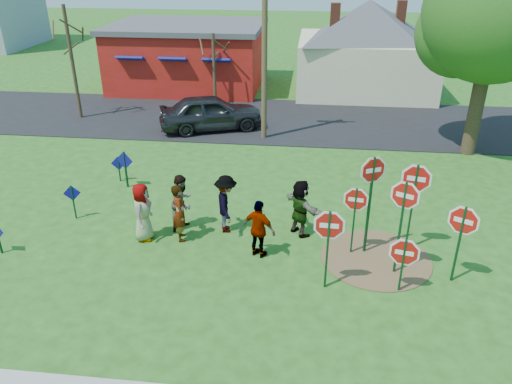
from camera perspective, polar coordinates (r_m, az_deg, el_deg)
ground at (r=16.03m, az=-3.04°, el=-4.61°), size 120.00×120.00×0.00m
road at (r=26.46m, az=1.00°, el=8.29°), size 120.00×7.50×0.04m
dirt_patch at (r=15.14m, az=13.52°, el=-7.38°), size 3.20×3.20×0.03m
red_building at (r=33.10m, az=-7.69°, el=15.24°), size 9.40×7.69×3.90m
cream_house at (r=32.12m, az=12.47°, el=16.29°), size 9.40×9.40×6.50m
stop_sign_a at (r=12.85m, az=8.30°, el=-4.61°), size 1.10×0.08×2.45m
stop_sign_b at (r=14.27m, az=13.11°, el=1.27°), size 0.97×0.48×3.21m
stop_sign_c at (r=13.66m, az=16.49°, el=-1.64°), size 0.96×0.47×2.94m
stop_sign_d at (r=14.85m, az=17.73°, el=0.63°), size 1.12×0.28×2.92m
stop_sign_e at (r=13.42m, az=16.55°, el=-6.96°), size 1.04×0.24×1.73m
stop_sign_f at (r=14.01m, az=22.52°, el=-3.63°), size 0.96×0.54×2.42m
stop_sign_g at (r=14.49m, az=11.28°, el=-1.58°), size 0.96×0.16×2.27m
blue_diamond_b at (r=17.51m, az=-20.21°, el=-0.64°), size 0.55×0.16×1.23m
blue_diamond_c at (r=19.22m, az=-14.73°, el=3.00°), size 0.69×0.21×1.44m
blue_diamond_d at (r=19.87m, az=-15.42°, el=2.87°), size 0.56×0.07×1.03m
person_a at (r=15.62m, az=-12.85°, el=-2.25°), size 0.61×0.92×1.87m
person_b at (r=15.39m, az=-8.70°, el=-2.33°), size 0.64×0.78×1.86m
person_c at (r=15.97m, az=-8.39°, el=-1.16°), size 0.93×1.07×1.87m
person_d at (r=15.68m, az=-3.44°, el=-1.38°), size 0.98×1.36×1.90m
person_e at (r=14.40m, az=0.36°, el=-4.27°), size 1.14×0.87×1.80m
person_f at (r=15.54m, az=5.10°, el=-1.82°), size 1.53×1.66×1.85m
suv at (r=24.82m, az=-5.17°, el=9.06°), size 5.38×3.62×1.70m
utility_pole at (r=22.74m, az=0.98°, el=16.40°), size 2.00×0.25×8.16m
leafy_tree at (r=22.73m, az=25.90°, el=17.28°), size 6.13×5.59×8.71m
bare_tree_west at (r=27.52m, az=-20.50°, el=15.28°), size 1.80×1.80×5.69m
bare_tree_east at (r=28.48m, az=-4.84°, el=14.85°), size 1.80×1.80×3.99m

